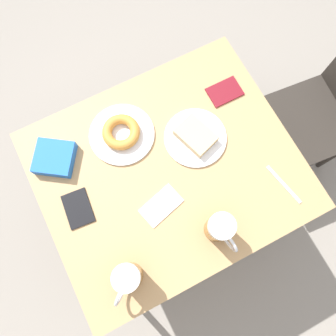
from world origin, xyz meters
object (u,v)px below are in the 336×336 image
object	(u,v)px
plate_with_donut	(121,133)
passport_far_edge	(225,92)
fork	(284,184)
passport_near_edge	(78,209)
plate_with_cake	(195,137)
beer_mug_center	(220,229)
chair	(334,108)
napkin_folded	(161,206)
blue_pouch	(55,158)
beer_mug_left	(128,278)

from	to	relation	value
plate_with_donut	passport_far_edge	size ratio (longest dim) A/B	1.91
fork	passport_near_edge	distance (m)	0.73
plate_with_cake	fork	distance (m)	0.36
beer_mug_center	passport_near_edge	xyz separation A→B (m)	(-0.29, -0.39, -0.07)
chair	plate_with_donut	distance (m)	1.01
beer_mug_center	napkin_folded	size ratio (longest dim) A/B	0.92
passport_near_edge	blue_pouch	xyz separation A→B (m)	(-0.20, 0.00, 0.02)
beer_mug_left	beer_mug_center	xyz separation A→B (m)	(-0.00, 0.33, 0.00)
passport_far_edge	beer_mug_center	bearing A→B (deg)	-32.89
passport_far_edge	fork	bearing A→B (deg)	0.81
beer_mug_center	passport_near_edge	distance (m)	0.49
plate_with_donut	plate_with_cake	bearing A→B (deg)	59.99
passport_near_edge	beer_mug_left	bearing A→B (deg)	12.74
plate_with_cake	passport_far_edge	distance (m)	0.22
beer_mug_left	blue_pouch	distance (m)	0.49
napkin_folded	chair	bearing A→B (deg)	94.69
beer_mug_left	fork	distance (m)	0.62
plate_with_cake	beer_mug_left	bearing A→B (deg)	-52.08
chair	passport_far_edge	size ratio (longest dim) A/B	6.75
beer_mug_center	passport_near_edge	bearing A→B (deg)	-126.16
passport_near_edge	blue_pouch	bearing A→B (deg)	179.95
passport_far_edge	blue_pouch	xyz separation A→B (m)	(-0.04, -0.68, 0.02)
plate_with_donut	blue_pouch	bearing A→B (deg)	-95.01
chair	passport_far_edge	xyz separation A→B (m)	(-0.20, -0.52, 0.26)
plate_with_donut	passport_near_edge	distance (m)	0.31
beer_mug_left	blue_pouch	xyz separation A→B (m)	(-0.49, -0.06, -0.05)
passport_far_edge	plate_with_donut	bearing A→B (deg)	-92.99
plate_with_cake	fork	bearing A→B (deg)	33.35
plate_with_cake	passport_near_edge	bearing A→B (deg)	-84.98
chair	beer_mug_left	world-z (taller)	beer_mug_left
blue_pouch	chair	bearing A→B (deg)	78.35
chair	fork	distance (m)	0.61
plate_with_donut	chair	bearing A→B (deg)	76.62
passport_near_edge	blue_pouch	size ratio (longest dim) A/B	0.73
chair	blue_pouch	distance (m)	1.25
napkin_folded	plate_with_cake	bearing A→B (deg)	126.33
plate_with_donut	fork	size ratio (longest dim) A/B	1.43
passport_far_edge	blue_pouch	bearing A→B (deg)	-93.74
napkin_folded	passport_far_edge	xyz separation A→B (m)	(-0.28, 0.42, 0.00)
chair	beer_mug_center	xyz separation A→B (m)	(0.24, -0.81, 0.33)
napkin_folded	passport_far_edge	bearing A→B (deg)	123.89
beer_mug_center	passport_far_edge	world-z (taller)	beer_mug_center
beer_mug_left	blue_pouch	bearing A→B (deg)	-172.44
chair	napkin_folded	world-z (taller)	chair
chair	blue_pouch	world-z (taller)	chair
napkin_folded	blue_pouch	distance (m)	0.42
blue_pouch	plate_with_cake	bearing A→B (deg)	72.06
plate_with_donut	passport_near_edge	size ratio (longest dim) A/B	1.80
plate_with_cake	passport_near_edge	distance (m)	0.49
plate_with_cake	fork	size ratio (longest dim) A/B	1.37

